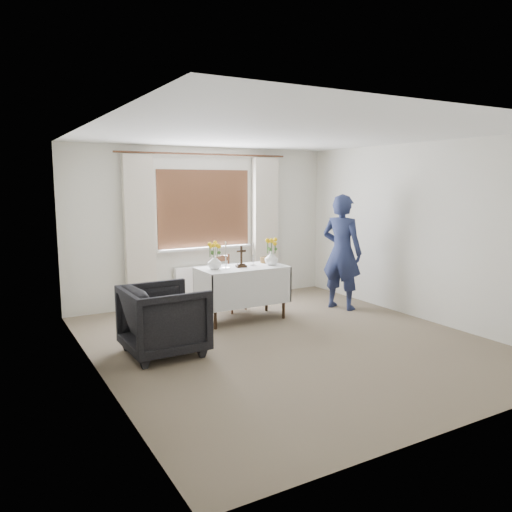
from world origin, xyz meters
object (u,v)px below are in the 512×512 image
Objects in this scene: armchair at (164,320)px; person at (342,252)px; wooden_chair at (230,283)px; wooden_cross at (241,256)px; flower_vase_left at (215,262)px; flower_vase_right at (271,258)px; altar_table at (242,293)px.

person is at bearing -79.31° from armchair.
wooden_cross reaches higher than wooden_chair.
wooden_cross is (-0.11, -0.57, 0.49)m from wooden_chair.
armchair is (-1.53, -1.38, -0.02)m from wooden_chair.
wooden_chair is 0.76m from wooden_cross.
person is at bearing -49.91° from wooden_chair.
wooden_cross is at bearing -4.39° from flower_vase_left.
armchair is at bearing -138.80° from wooden_cross.
person is at bearing -6.10° from flower_vase_right.
flower_vase_left is (-0.40, 0.03, -0.05)m from wooden_cross.
wooden_cross is 0.40m from flower_vase_left.
wooden_cross reaches higher than flower_vase_right.
flower_vase_left is (1.03, 0.84, 0.46)m from armchair.
wooden_cross is 1.52× the size of flower_vase_left.
altar_table is at bearing -61.42° from armchair.
flower_vase_right reaches higher than armchair.
flower_vase_left reaches higher than altar_table.
altar_table is 0.53m from wooden_cross.
altar_table is 1.41× the size of armchair.
flower_vase_left is at bearing 174.95° from flower_vase_right.
wooden_cross is at bearing -152.98° from altar_table.
wooden_cross reaches higher than armchair.
flower_vase_left is at bearing -172.82° from wooden_cross.
altar_table is at bearing 59.26° from person.
wooden_cross is (-1.65, 0.17, 0.03)m from person.
flower_vase_right is at bearing -7.47° from altar_table.
wooden_cross is 0.47m from flower_vase_right.
wooden_chair is at bearing 40.12° from person.
altar_table is at bearing -123.09° from wooden_chair.
flower_vase_right is at bearing -84.07° from wooden_chair.
altar_table is at bearing 38.59° from wooden_cross.
altar_table is 6.19× the size of flower_vase_right.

